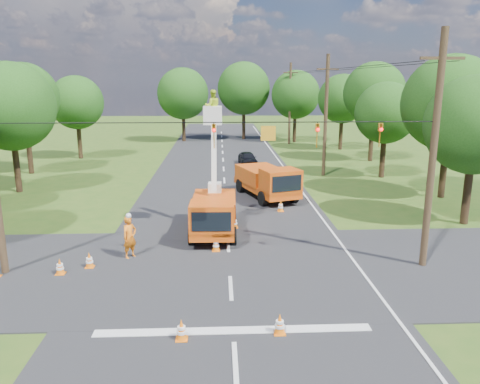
{
  "coord_description": "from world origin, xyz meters",
  "views": [
    {
      "loc": [
        -0.4,
        -16.88,
        7.97
      ],
      "look_at": [
        0.61,
        5.38,
        2.6
      ],
      "focal_mm": 35.0,
      "sensor_mm": 36.0,
      "label": 1
    }
  ],
  "objects_px": {
    "traffic_cone_4": "(89,260)",
    "tree_left_e": "(24,98)",
    "second_truck": "(268,181)",
    "pole_right_near": "(433,150)",
    "tree_right_b": "(450,103)",
    "traffic_cone_7": "(273,183)",
    "tree_right_a": "(475,125)",
    "tree_right_c": "(386,113)",
    "tree_far_a": "(183,94)",
    "distant_car": "(248,158)",
    "tree_left_f": "(77,103)",
    "ground_worker": "(130,237)",
    "traffic_cone_0": "(181,330)",
    "traffic_cone_5": "(60,267)",
    "pole_right_mid": "(326,115)",
    "traffic_cone_3": "(281,206)",
    "tree_right_e": "(343,99)",
    "traffic_cone_8": "(216,244)",
    "tree_right_d": "(374,93)",
    "pole_right_far": "(290,103)",
    "tree_far_c": "(295,95)",
    "traffic_cone_1": "(280,324)",
    "tree_far_b": "(244,88)",
    "tree_left_d": "(10,107)",
    "bucket_truck": "(214,205)",
    "traffic_cone_2": "(235,222)"
  },
  "relations": [
    {
      "from": "tree_far_a",
      "to": "tree_far_b",
      "type": "relative_size",
      "value": 0.92
    },
    {
      "from": "ground_worker",
      "to": "tree_left_e",
      "type": "bearing_deg",
      "value": 72.27
    },
    {
      "from": "traffic_cone_3",
      "to": "tree_far_a",
      "type": "distance_m",
      "value": 35.66
    },
    {
      "from": "pole_right_near",
      "to": "tree_right_e",
      "type": "height_order",
      "value": "pole_right_near"
    },
    {
      "from": "traffic_cone_4",
      "to": "traffic_cone_8",
      "type": "relative_size",
      "value": 1.0
    },
    {
      "from": "traffic_cone_0",
      "to": "tree_left_e",
      "type": "bearing_deg",
      "value": 118.76
    },
    {
      "from": "tree_right_e",
      "to": "tree_far_b",
      "type": "relative_size",
      "value": 0.84
    },
    {
      "from": "distant_car",
      "to": "pole_right_near",
      "type": "xyz_separation_m",
      "value": [
        6.17,
        -25.33,
        4.48
      ]
    },
    {
      "from": "second_truck",
      "to": "pole_right_near",
      "type": "xyz_separation_m",
      "value": [
        5.61,
        -12.23,
        3.87
      ]
    },
    {
      "from": "ground_worker",
      "to": "traffic_cone_7",
      "type": "distance_m",
      "value": 16.3
    },
    {
      "from": "pole_right_far",
      "to": "tree_right_b",
      "type": "xyz_separation_m",
      "value": [
        6.5,
        -28.0,
        1.33
      ]
    },
    {
      "from": "traffic_cone_8",
      "to": "tree_left_d",
      "type": "xyz_separation_m",
      "value": [
        -14.41,
        12.86,
        5.77
      ]
    },
    {
      "from": "traffic_cone_7",
      "to": "traffic_cone_5",
      "type": "bearing_deg",
      "value": -124.06
    },
    {
      "from": "ground_worker",
      "to": "pole_right_near",
      "type": "relative_size",
      "value": 0.2
    },
    {
      "from": "tree_right_c",
      "to": "tree_far_a",
      "type": "height_order",
      "value": "tree_far_a"
    },
    {
      "from": "tree_far_a",
      "to": "tree_right_b",
      "type": "bearing_deg",
      "value": -57.17
    },
    {
      "from": "bucket_truck",
      "to": "traffic_cone_5",
      "type": "distance_m",
      "value": 8.26
    },
    {
      "from": "traffic_cone_8",
      "to": "tree_far_c",
      "type": "bearing_deg",
      "value": 75.79
    },
    {
      "from": "second_truck",
      "to": "traffic_cone_5",
      "type": "height_order",
      "value": "second_truck"
    },
    {
      "from": "traffic_cone_0",
      "to": "traffic_cone_5",
      "type": "relative_size",
      "value": 1.0
    },
    {
      "from": "traffic_cone_7",
      "to": "tree_right_a",
      "type": "bearing_deg",
      "value": -44.27
    },
    {
      "from": "traffic_cone_4",
      "to": "pole_right_mid",
      "type": "distance_m",
      "value": 24.9
    },
    {
      "from": "traffic_cone_3",
      "to": "tree_right_a",
      "type": "height_order",
      "value": "tree_right_a"
    },
    {
      "from": "pole_right_far",
      "to": "tree_far_c",
      "type": "bearing_deg",
      "value": 63.43
    },
    {
      "from": "distant_car",
      "to": "tree_far_b",
      "type": "distance_m",
      "value": 20.63
    },
    {
      "from": "second_truck",
      "to": "traffic_cone_8",
      "type": "distance_m",
      "value": 10.71
    },
    {
      "from": "traffic_cone_4",
      "to": "tree_left_d",
      "type": "relative_size",
      "value": 0.08
    },
    {
      "from": "traffic_cone_4",
      "to": "tree_left_e",
      "type": "height_order",
      "value": "tree_left_e"
    },
    {
      "from": "ground_worker",
      "to": "traffic_cone_4",
      "type": "distance_m",
      "value": 2.03
    },
    {
      "from": "tree_right_e",
      "to": "distant_car",
      "type": "bearing_deg",
      "value": -139.86
    },
    {
      "from": "pole_right_far",
      "to": "tree_right_c",
      "type": "relative_size",
      "value": 1.28
    },
    {
      "from": "traffic_cone_2",
      "to": "tree_left_f",
      "type": "distance_m",
      "value": 29.2
    },
    {
      "from": "distant_car",
      "to": "tree_left_f",
      "type": "bearing_deg",
      "value": 157.58
    },
    {
      "from": "second_truck",
      "to": "tree_far_c",
      "type": "xyz_separation_m",
      "value": [
        6.61,
        29.77,
        4.82
      ]
    },
    {
      "from": "ground_worker",
      "to": "traffic_cone_2",
      "type": "relative_size",
      "value": 2.79
    },
    {
      "from": "tree_right_a",
      "to": "pole_right_near",
      "type": "bearing_deg",
      "value": -129.81
    },
    {
      "from": "distant_car",
      "to": "tree_far_c",
      "type": "distance_m",
      "value": 18.94
    },
    {
      "from": "tree_right_c",
      "to": "tree_right_e",
      "type": "xyz_separation_m",
      "value": [
        0.6,
        16.0,
        0.5
      ]
    },
    {
      "from": "tree_right_a",
      "to": "tree_far_a",
      "type": "relative_size",
      "value": 0.87
    },
    {
      "from": "distant_car",
      "to": "tree_right_d",
      "type": "bearing_deg",
      "value": 0.46
    },
    {
      "from": "traffic_cone_4",
      "to": "tree_right_b",
      "type": "bearing_deg",
      "value": 28.9
    },
    {
      "from": "tree_right_a",
      "to": "tree_far_c",
      "type": "bearing_deg",
      "value": 96.34
    },
    {
      "from": "bucket_truck",
      "to": "ground_worker",
      "type": "bearing_deg",
      "value": -137.43
    },
    {
      "from": "traffic_cone_7",
      "to": "tree_right_a",
      "type": "relative_size",
      "value": 0.09
    },
    {
      "from": "ground_worker",
      "to": "tree_right_c",
      "type": "relative_size",
      "value": 0.25
    },
    {
      "from": "tree_far_a",
      "to": "tree_far_b",
      "type": "bearing_deg",
      "value": 14.04
    },
    {
      "from": "traffic_cone_1",
      "to": "tree_right_a",
      "type": "xyz_separation_m",
      "value": [
        12.02,
        11.42,
        5.2
      ]
    },
    {
      "from": "bucket_truck",
      "to": "traffic_cone_1",
      "type": "height_order",
      "value": "bucket_truck"
    },
    {
      "from": "ground_worker",
      "to": "tree_far_b",
      "type": "xyz_separation_m",
      "value": [
        7.51,
        43.49,
        5.82
      ]
    },
    {
      "from": "pole_right_mid",
      "to": "traffic_cone_3",
      "type": "bearing_deg",
      "value": -114.67
    }
  ]
}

